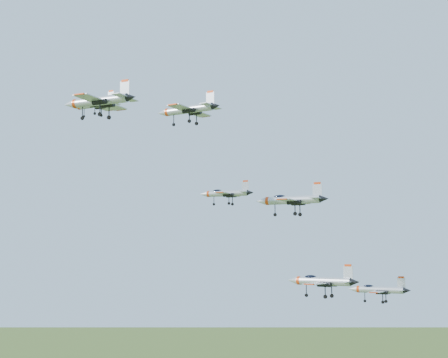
% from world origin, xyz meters
% --- Properties ---
extents(jet_lead, '(12.85, 10.71, 3.43)m').
position_xyz_m(jet_lead, '(-28.93, 11.54, 152.95)').
color(jet_lead, '#AEB3BB').
extents(jet_left_high, '(13.77, 11.54, 3.69)m').
position_xyz_m(jet_left_high, '(-0.23, -2.69, 146.49)').
color(jet_left_high, '#AEB3BB').
extents(jet_right_high, '(13.84, 11.45, 3.70)m').
position_xyz_m(jet_right_high, '(-7.49, -22.07, 144.23)').
color(jet_right_high, '#AEB3BB').
extents(jet_left_low, '(11.06, 9.08, 2.97)m').
position_xyz_m(jet_left_low, '(4.67, 4.89, 131.36)').
color(jet_left_low, '#AEB3BB').
extents(jet_right_low, '(12.57, 10.48, 3.36)m').
position_xyz_m(jet_right_low, '(20.74, -9.03, 128.54)').
color(jet_right_low, '#AEB3BB').
extents(jet_trail, '(12.76, 10.85, 3.47)m').
position_xyz_m(jet_trail, '(24.87, -5.48, 115.49)').
color(jet_trail, '#AEB3BB').
extents(jet_extra, '(11.16, 9.36, 2.99)m').
position_xyz_m(jet_extra, '(32.64, 6.09, 113.62)').
color(jet_extra, '#AEB3BB').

